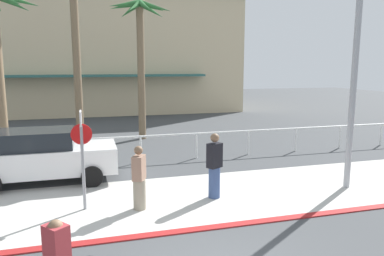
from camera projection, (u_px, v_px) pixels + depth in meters
ground_plane at (136, 153)px, 15.55m from camera, size 80.00×80.00×0.00m
sidewalk_strip at (163, 200)px, 10.04m from camera, size 44.00×4.00×0.02m
curb_paint at (180, 231)px, 8.14m from camera, size 44.00×0.24×0.03m
building_backdrop at (88, 53)px, 31.08m from camera, size 24.28×12.76×9.48m
rail_fence at (141, 141)px, 13.99m from camera, size 26.98×0.08×1.04m
stop_sign_bike_lane at (82, 146)px, 9.13m from camera, size 0.52×0.56×2.56m
streetlight_curb at (362, 43)px, 10.21m from camera, size 0.24×2.54×7.50m
palm_tree_3 at (75, 16)px, 16.71m from camera, size 3.23×3.19×8.20m
palm_tree_4 at (140, 33)px, 17.81m from camera, size 3.05×3.08×6.82m
car_white_1 at (43, 156)px, 11.50m from camera, size 4.40×2.02×1.69m
pedestrian_0 at (139, 181)px, 9.29m from camera, size 0.43×0.47×1.68m
pedestrian_1 at (214, 168)px, 10.11m from camera, size 0.48×0.44×1.84m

